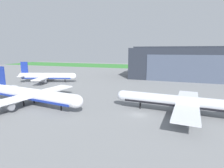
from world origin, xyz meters
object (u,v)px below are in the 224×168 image
at_px(airliner_near_right, 31,95).
at_px(airliner_near_left, 185,102).
at_px(maintenance_hangar, 209,63).
at_px(airliner_far_right, 47,76).

xyz_separation_m(airliner_near_right, airliner_near_left, (53.04, 7.49, -0.05)).
distance_m(maintenance_hangar, airliner_far_right, 111.05).
bearing_deg(airliner_near_left, maintenance_hangar, 76.66).
bearing_deg(airliner_near_left, airliner_far_right, 156.01).
bearing_deg(maintenance_hangar, airliner_near_left, -103.34).
bearing_deg(airliner_near_right, airliner_near_left, 8.03).
xyz_separation_m(maintenance_hangar, airliner_near_left, (-19.89, -83.88, -7.00)).
bearing_deg(airliner_far_right, airliner_near_right, -58.10).
height_order(airliner_far_right, airliner_near_left, airliner_far_right).
height_order(maintenance_hangar, airliner_near_left, maintenance_hangar).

